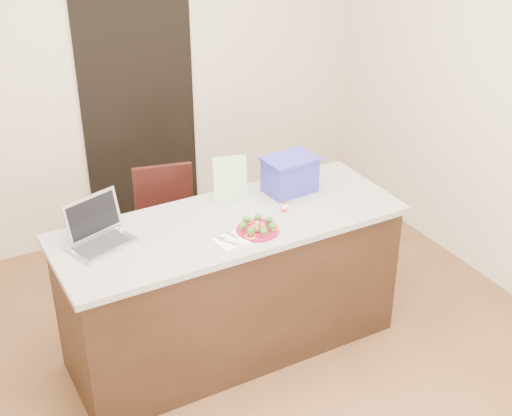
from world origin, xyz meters
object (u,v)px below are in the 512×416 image
yogurt_bottle (284,209)px  blue_box (290,174)px  laptop (98,231)px  island (231,286)px  plate (258,230)px  napkin (231,241)px  chair (171,223)px

yogurt_bottle → blue_box: bearing=52.7°
laptop → island: bearing=-30.2°
island → plate: plate is taller
island → plate: size_ratio=8.41×
island → napkin: (-0.10, -0.21, 0.46)m
plate → blue_box: blue_box is taller
yogurt_bottle → chair: 1.05m
plate → chair: size_ratio=0.27×
island → laptop: bearing=168.5°
island → yogurt_bottle: bearing=-12.7°
island → laptop: (-0.74, 0.15, 0.52)m
yogurt_bottle → chair: bearing=113.8°
island → plate: (0.08, -0.18, 0.47)m
yogurt_bottle → laptop: bearing=168.1°
laptop → blue_box: 1.24m
plate → napkin: plate is taller
laptop → blue_box: (1.24, 0.01, 0.05)m
laptop → blue_box: size_ratio=1.19×
chair → blue_box: bearing=-35.0°
napkin → laptop: (-0.64, 0.36, 0.06)m
blue_box → laptop: bearing=175.9°
laptop → chair: 1.05m
yogurt_bottle → blue_box: (0.18, 0.23, 0.09)m
blue_box → yogurt_bottle: bearing=-131.8°
blue_box → plate: bearing=-145.2°
plate → laptop: (-0.82, 0.33, 0.06)m
yogurt_bottle → laptop: laptop is taller
yogurt_bottle → plate: bearing=-155.6°
island → laptop: 0.92m
plate → chair: (-0.14, 0.98, -0.41)m
yogurt_bottle → blue_box: 0.30m
yogurt_bottle → blue_box: blue_box is taller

